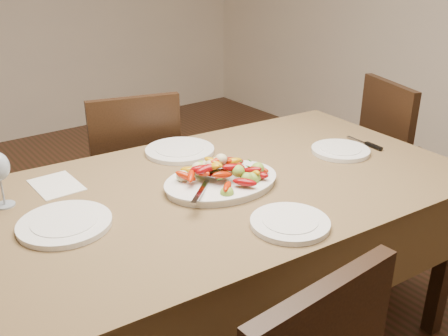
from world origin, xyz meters
name	(u,v)px	position (x,y,z in m)	size (l,w,h in m)	color
floor	(181,335)	(0.00, 0.00, 0.00)	(6.00, 6.00, 0.00)	#3B2112
dining_table	(224,269)	(0.12, -0.15, 0.38)	(1.84, 1.04, 0.76)	brown
chair_far	(131,178)	(0.15, 0.67, 0.47)	(0.42, 0.42, 0.95)	black
chair_right	(410,166)	(1.42, -0.11, 0.47)	(0.42, 0.42, 0.95)	black
serving_platter	(221,183)	(0.10, -0.16, 0.77)	(0.42, 0.31, 0.02)	white
roasted_vegetables	(221,169)	(0.10, -0.16, 0.83)	(0.35, 0.23, 0.09)	maroon
serving_spoon	(211,182)	(0.03, -0.19, 0.81)	(0.28, 0.06, 0.03)	#9EA0A8
plate_left	(65,224)	(-0.46, -0.10, 0.77)	(0.29, 0.29, 0.02)	white
plate_right	(340,151)	(0.70, -0.20, 0.77)	(0.24, 0.24, 0.02)	white
plate_far	(180,151)	(0.16, 0.21, 0.77)	(0.29, 0.29, 0.02)	white
plate_near	(290,223)	(0.10, -0.52, 0.77)	(0.25, 0.25, 0.02)	white
wine_glass	(0,178)	(-0.57, 0.15, 0.86)	(0.08, 0.08, 0.20)	#8C99A5
menu_card	(56,185)	(-0.38, 0.21, 0.76)	(0.15, 0.21, 0.00)	silver
table_knife	(366,144)	(0.86, -0.21, 0.76)	(0.02, 0.20, 0.01)	#9EA0A8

